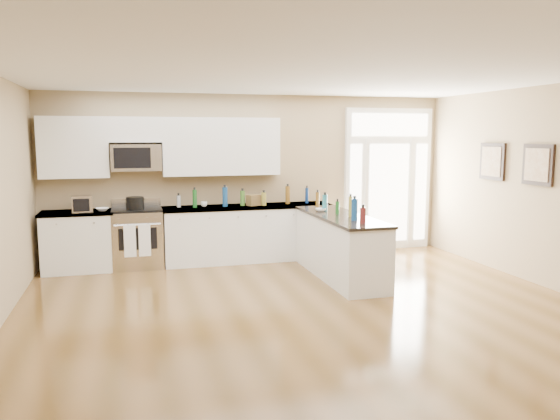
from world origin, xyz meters
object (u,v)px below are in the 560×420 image
at_px(peninsula_cabinet, 340,248).
at_px(kitchen_range, 138,238).
at_px(stockpot, 135,203).
at_px(toaster_oven, 82,204).

height_order(peninsula_cabinet, kitchen_range, kitchen_range).
xyz_separation_m(kitchen_range, stockpot, (-0.02, -0.08, 0.58)).
distance_m(kitchen_range, stockpot, 0.58).
relative_size(kitchen_range, stockpot, 3.90).
bearing_deg(peninsula_cabinet, stockpot, 154.95).
relative_size(kitchen_range, toaster_oven, 3.60).
distance_m(peninsula_cabinet, toaster_oven, 3.98).
distance_m(stockpot, toaster_oven, 0.79).
bearing_deg(toaster_oven, stockpot, -1.96).
xyz_separation_m(stockpot, toaster_oven, (-0.79, -0.05, 0.01)).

